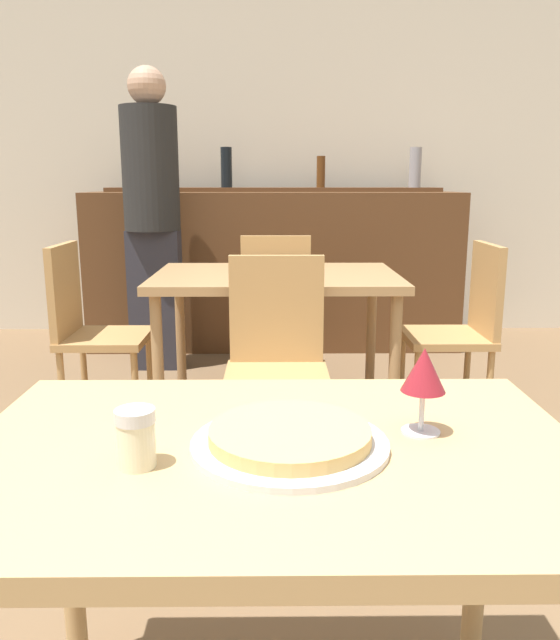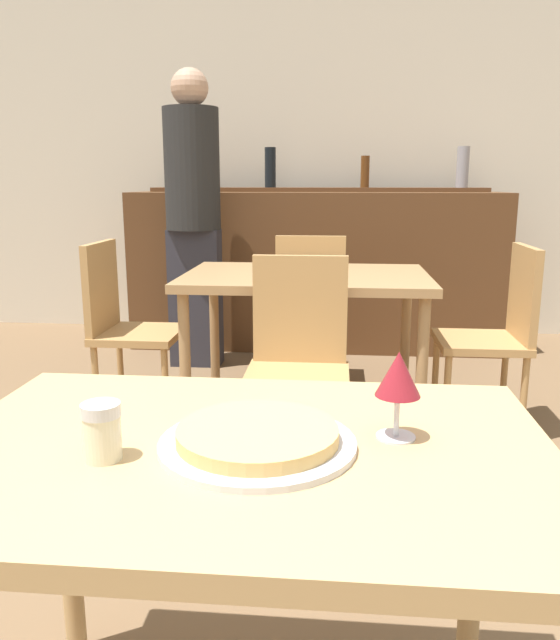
{
  "view_description": "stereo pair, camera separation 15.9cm",
  "coord_description": "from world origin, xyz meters",
  "views": [
    {
      "loc": [
        -0.0,
        -1.01,
        1.17
      ],
      "look_at": [
        0.01,
        0.55,
        0.82
      ],
      "focal_mm": 35.0,
      "sensor_mm": 36.0,
      "label": 1
    },
    {
      "loc": [
        0.16,
        -1.0,
        1.17
      ],
      "look_at": [
        0.01,
        0.55,
        0.82
      ],
      "focal_mm": 35.0,
      "sensor_mm": 36.0,
      "label": 2
    }
  ],
  "objects": [
    {
      "name": "wall_back",
      "position": [
        0.0,
        3.95,
        1.4
      ],
      "size": [
        8.0,
        0.05,
        2.8
      ],
      "color": "silver",
      "rests_on": "ground_plane"
    },
    {
      "name": "dining_table_near",
      "position": [
        0.0,
        0.0,
        0.64
      ],
      "size": [
        1.08,
        0.73,
        0.72
      ],
      "color": "tan",
      "rests_on": "ground_plane"
    },
    {
      "name": "dining_table_far",
      "position": [
        0.01,
        1.92,
        0.66
      ],
      "size": [
        1.15,
        0.78,
        0.74
      ],
      "color": "#A87F51",
      "rests_on": "ground_plane"
    },
    {
      "name": "bar_counter",
      "position": [
        0.0,
        3.45,
        0.55
      ],
      "size": [
        2.6,
        0.56,
        1.1
      ],
      "color": "brown",
      "rests_on": "ground_plane"
    },
    {
      "name": "bar_back_shelf",
      "position": [
        -0.02,
        3.59,
        1.16
      ],
      "size": [
        2.39,
        0.24,
        0.32
      ],
      "color": "brown",
      "rests_on": "bar_counter"
    },
    {
      "name": "chair_far_side_front",
      "position": [
        0.01,
        1.36,
        0.5
      ],
      "size": [
        0.4,
        0.4,
        0.88
      ],
      "color": "tan",
      "rests_on": "ground_plane"
    },
    {
      "name": "chair_far_side_back",
      "position": [
        0.01,
        2.48,
        0.5
      ],
      "size": [
        0.4,
        0.4,
        0.88
      ],
      "rotation": [
        0.0,
        0.0,
        3.14
      ],
      "color": "tan",
      "rests_on": "ground_plane"
    },
    {
      "name": "chair_far_side_left",
      "position": [
        -0.89,
        1.92,
        0.5
      ],
      "size": [
        0.4,
        0.4,
        0.88
      ],
      "rotation": [
        0.0,
        0.0,
        1.57
      ],
      "color": "tan",
      "rests_on": "ground_plane"
    },
    {
      "name": "chair_far_side_right",
      "position": [
        0.91,
        1.92,
        0.5
      ],
      "size": [
        0.4,
        0.4,
        0.88
      ],
      "rotation": [
        0.0,
        0.0,
        -1.57
      ],
      "color": "tan",
      "rests_on": "ground_plane"
    },
    {
      "name": "pizza_tray",
      "position": [
        0.03,
        -0.01,
        0.74
      ],
      "size": [
        0.34,
        0.34,
        0.04
      ],
      "color": "silver",
      "rests_on": "dining_table_near"
    },
    {
      "name": "cheese_shaker",
      "position": [
        -0.22,
        -0.08,
        0.77
      ],
      "size": [
        0.06,
        0.06,
        0.1
      ],
      "color": "beige",
      "rests_on": "dining_table_near"
    },
    {
      "name": "person_standing",
      "position": [
        -0.74,
        2.87,
        1.0
      ],
      "size": [
        0.34,
        0.34,
        1.83
      ],
      "color": "#2D2D38",
      "rests_on": "ground_plane"
    },
    {
      "name": "wine_glass",
      "position": [
        0.27,
        0.05,
        0.83
      ],
      "size": [
        0.08,
        0.08,
        0.16
      ],
      "color": "silver",
      "rests_on": "dining_table_near"
    }
  ]
}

